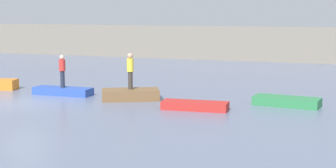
{
  "coord_description": "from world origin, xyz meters",
  "views": [
    {
      "loc": [
        14.12,
        -19.58,
        4.24
      ],
      "look_at": [
        5.97,
        2.91,
        0.79
      ],
      "focal_mm": 54.89,
      "sensor_mm": 36.0,
      "label": 1
    }
  ],
  "objects_px": {
    "rowboat_blue": "(63,91)",
    "rowboat_red": "(195,106)",
    "rowboat_green": "(287,101)",
    "person_yellow_shirt": "(130,69)",
    "rowboat_brown": "(131,95)",
    "person_red_shirt": "(62,69)"
  },
  "relations": [
    {
      "from": "rowboat_red",
      "to": "rowboat_green",
      "type": "relative_size",
      "value": 0.98
    },
    {
      "from": "person_yellow_shirt",
      "to": "rowboat_red",
      "type": "bearing_deg",
      "value": -19.75
    },
    {
      "from": "rowboat_red",
      "to": "person_red_shirt",
      "type": "distance_m",
      "value": 7.65
    },
    {
      "from": "rowboat_blue",
      "to": "rowboat_green",
      "type": "relative_size",
      "value": 1.05
    },
    {
      "from": "person_yellow_shirt",
      "to": "person_red_shirt",
      "type": "height_order",
      "value": "person_yellow_shirt"
    },
    {
      "from": "rowboat_red",
      "to": "rowboat_blue",
      "type": "bearing_deg",
      "value": 164.42
    },
    {
      "from": "rowboat_red",
      "to": "rowboat_green",
      "type": "xyz_separation_m",
      "value": [
        3.59,
        2.27,
        0.02
      ]
    },
    {
      "from": "rowboat_red",
      "to": "rowboat_green",
      "type": "height_order",
      "value": "rowboat_green"
    },
    {
      "from": "rowboat_blue",
      "to": "rowboat_red",
      "type": "distance_m",
      "value": 7.57
    },
    {
      "from": "rowboat_brown",
      "to": "rowboat_red",
      "type": "relative_size",
      "value": 0.95
    },
    {
      "from": "rowboat_red",
      "to": "person_yellow_shirt",
      "type": "bearing_deg",
      "value": 155.93
    },
    {
      "from": "rowboat_brown",
      "to": "person_yellow_shirt",
      "type": "height_order",
      "value": "person_yellow_shirt"
    },
    {
      "from": "rowboat_blue",
      "to": "person_yellow_shirt",
      "type": "bearing_deg",
      "value": -3.86
    },
    {
      "from": "rowboat_green",
      "to": "person_red_shirt",
      "type": "bearing_deg",
      "value": -168.74
    },
    {
      "from": "rowboat_blue",
      "to": "person_yellow_shirt",
      "type": "xyz_separation_m",
      "value": [
        3.82,
        -0.18,
        1.3
      ]
    },
    {
      "from": "rowboat_red",
      "to": "rowboat_brown",
      "type": "bearing_deg",
      "value": 155.93
    },
    {
      "from": "rowboat_red",
      "to": "person_yellow_shirt",
      "type": "xyz_separation_m",
      "value": [
        -3.6,
        1.29,
        1.31
      ]
    },
    {
      "from": "rowboat_blue",
      "to": "rowboat_brown",
      "type": "relative_size",
      "value": 1.13
    },
    {
      "from": "rowboat_red",
      "to": "person_red_shirt",
      "type": "xyz_separation_m",
      "value": [
        -7.43,
        1.48,
        1.11
      ]
    },
    {
      "from": "rowboat_blue",
      "to": "rowboat_red",
      "type": "relative_size",
      "value": 1.07
    },
    {
      "from": "rowboat_brown",
      "to": "rowboat_red",
      "type": "xyz_separation_m",
      "value": [
        3.6,
        -1.29,
        -0.08
      ]
    },
    {
      "from": "rowboat_brown",
      "to": "rowboat_green",
      "type": "xyz_separation_m",
      "value": [
        7.2,
        0.98,
        -0.06
      ]
    }
  ]
}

